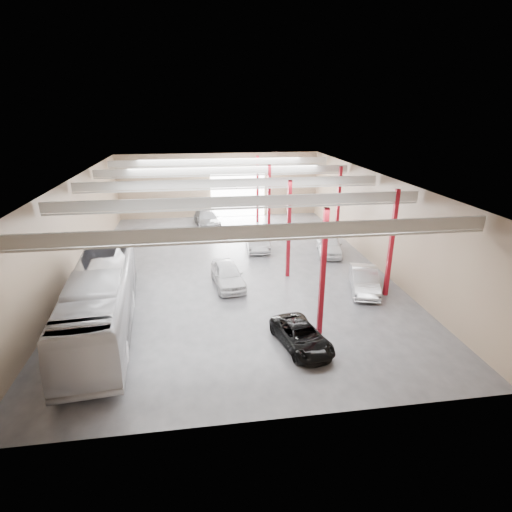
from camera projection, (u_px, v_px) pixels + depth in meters
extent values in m
cube|color=#48484D|center=(233.00, 268.00, 30.58)|extent=(22.00, 32.00, 0.01)
cube|color=#ACADA8|center=(231.00, 177.00, 28.14)|extent=(22.00, 32.00, 0.12)
cube|color=#826A51|center=(220.00, 185.00, 44.21)|extent=(22.00, 0.12, 7.00)
cube|color=#826A51|center=(271.00, 343.00, 14.52)|extent=(22.00, 0.12, 7.00)
cube|color=#826A51|center=(76.00, 231.00, 27.88)|extent=(0.12, 32.00, 7.00)
cube|color=#826A51|center=(374.00, 219.00, 30.84)|extent=(0.12, 32.00, 7.00)
cube|color=white|center=(238.00, 194.00, 44.69)|extent=(6.00, 0.20, 5.00)
cube|color=maroon|center=(323.00, 274.00, 20.60)|extent=(0.25, 0.25, 7.00)
cube|color=maroon|center=(289.00, 230.00, 28.02)|extent=(0.25, 0.25, 7.00)
cube|color=maroon|center=(269.00, 205.00, 35.44)|extent=(0.25, 0.25, 7.00)
cube|color=maroon|center=(257.00, 190.00, 41.94)|extent=(0.25, 0.25, 7.00)
cube|color=maroon|center=(391.00, 244.00, 25.07)|extent=(0.25, 0.25, 7.00)
cube|color=maroon|center=(338.00, 208.00, 34.35)|extent=(0.25, 0.25, 7.00)
cube|color=beige|center=(255.00, 232.00, 17.17)|extent=(21.60, 0.15, 0.60)
cube|color=beige|center=(255.00, 240.00, 17.31)|extent=(21.60, 0.10, 0.10)
cube|color=beige|center=(240.00, 201.00, 22.73)|extent=(21.60, 0.15, 0.60)
cube|color=beige|center=(241.00, 208.00, 22.87)|extent=(21.60, 0.10, 0.10)
cube|color=beige|center=(231.00, 183.00, 28.30)|extent=(21.60, 0.15, 0.60)
cube|color=beige|center=(232.00, 189.00, 28.44)|extent=(21.60, 0.10, 0.10)
cube|color=beige|center=(225.00, 171.00, 33.87)|extent=(21.60, 0.15, 0.60)
cube|color=beige|center=(225.00, 176.00, 34.01)|extent=(21.60, 0.10, 0.10)
cube|color=beige|center=(221.00, 162.00, 39.43)|extent=(21.60, 0.15, 0.60)
cube|color=beige|center=(221.00, 166.00, 39.57)|extent=(21.60, 0.10, 0.10)
imported|color=silver|center=(101.00, 301.00, 21.49)|extent=(4.07, 12.88, 3.53)
imported|color=black|center=(301.00, 336.00, 20.38)|extent=(2.91, 4.71, 1.22)
imported|color=silver|center=(228.00, 274.00, 27.43)|extent=(2.44, 4.92, 1.61)
imported|color=#ABACB0|center=(257.00, 239.00, 34.80)|extent=(2.03, 5.25, 1.71)
imported|color=gray|center=(207.00, 219.00, 41.21)|extent=(2.93, 5.83, 1.62)
imported|color=#B9BABE|center=(364.00, 280.00, 26.60)|extent=(2.86, 4.95, 1.54)
imported|color=white|center=(329.00, 244.00, 33.48)|extent=(2.92, 5.06, 1.62)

